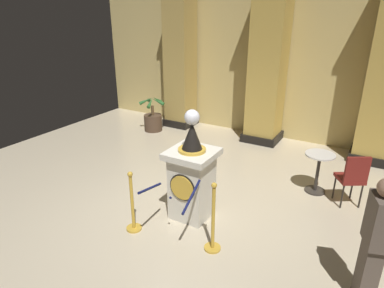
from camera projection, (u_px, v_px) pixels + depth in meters
The scene contains 12 objects.
ground_plane at pixel (181, 215), 5.58m from camera, with size 10.70×10.70×0.00m, color beige.
back_wall at pixel (275, 59), 8.48m from camera, with size 10.70×0.16×4.06m, color tan.
pedestal_clock at pixel (192, 177), 5.32m from camera, with size 0.72×0.72×1.82m.
stanchion_near at pixel (133, 210), 5.09m from camera, with size 0.24×0.24×1.00m.
stanchion_far at pixel (213, 227), 4.65m from camera, with size 0.24×0.24×1.07m.
velvet_rope at pixel (170, 192), 4.71m from camera, with size 0.77×0.75×0.22m.
column_left at pixel (180, 58), 9.28m from camera, with size 0.83×0.83×3.89m.
column_centre_rear at pixel (268, 65), 8.11m from camera, with size 0.93×0.93×3.89m.
potted_palm_left at pixel (153, 120), 9.39m from camera, with size 0.70×0.70×1.01m.
bystander_guest at pixel (375, 240), 3.65m from camera, with size 0.32×0.41×1.59m.
cafe_table at pixel (318, 168), 6.13m from camera, with size 0.53×0.53×0.77m.
cafe_chair_red at pixel (353, 176), 5.65m from camera, with size 0.55×0.55×0.96m.
Camera 1 is at (2.55, -4.00, 3.17)m, focal length 31.31 mm.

